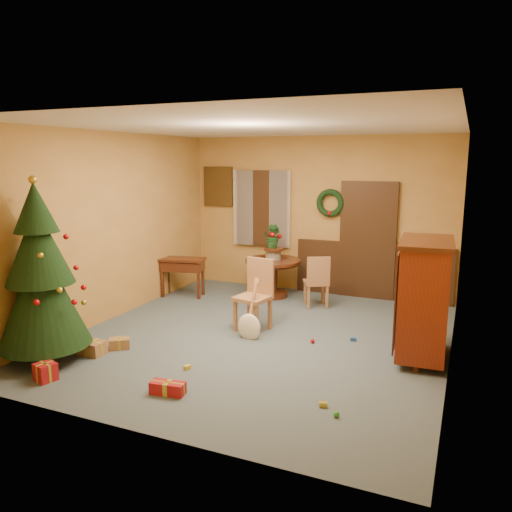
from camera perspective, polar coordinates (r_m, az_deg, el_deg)
The scene contains 21 objects.
room_envelope at distance 9.30m, azimuth 8.15°, elevation 2.45°, with size 5.50×5.50×5.50m.
dining_table at distance 9.08m, azimuth 1.97°, elevation -1.67°, with size 1.01×1.01×0.70m.
urn at distance 9.02m, azimuth 1.98°, elevation 0.25°, with size 0.28×0.28×0.20m, color slate.
centerpiece_plant at distance 8.97m, azimuth 1.99°, elevation 2.10°, with size 0.35×0.30×0.38m, color #1E4C23.
chair_near at distance 7.34m, azimuth -0.02°, elevation -4.11°, with size 0.53×0.53×1.05m.
chair_far at distance 8.48m, azimuth 6.99°, elevation -2.72°, with size 0.53×0.53×0.90m.
guitar at distance 6.98m, azimuth -0.80°, elevation -6.27°, with size 0.35×0.16×0.81m, color white, non-canonical shape.
plant_stand at distance 9.03m, azimuth 2.00°, elevation -1.23°, with size 0.35×0.35×0.91m.
stand_plant at distance 8.92m, azimuth 2.02°, elevation 2.33°, with size 0.24×0.20×0.44m, color #19471E.
christmas_tree at distance 6.62m, azimuth -23.40°, elevation -2.03°, with size 1.11×1.11×2.29m.
writing_desk at distance 9.20m, azimuth -8.38°, elevation -1.32°, with size 0.87×0.56×0.71m.
sideboard at distance 6.54m, azimuth 18.62°, elevation -4.34°, with size 0.69×1.21×1.51m.
gift_a at distance 6.87m, azimuth -18.24°, elevation -9.93°, with size 0.33×0.24×0.18m.
gift_b at distance 6.28m, azimuth -22.92°, elevation -12.11°, with size 0.25×0.25×0.21m.
gift_c at distance 6.97m, azimuth -15.33°, elevation -9.61°, with size 0.31×0.30×0.14m.
gift_d at distance 5.61m, azimuth -10.05°, elevation -14.62°, with size 0.39×0.20×0.13m.
toy_a at distance 7.13m, azimuth 11.04°, elevation -9.32°, with size 0.08×0.05×0.05m, color #235098.
toy_b at distance 5.16m, azimuth 9.17°, elevation -17.42°, with size 0.06×0.06×0.06m, color #2B9127.
toy_c at distance 6.18m, azimuth -7.85°, elevation -12.48°, with size 0.08×0.05×0.05m, color yellow.
toy_d at distance 6.97m, azimuth 6.48°, elevation -9.63°, with size 0.06×0.06×0.06m, color #B70C11.
toy_e at distance 5.33m, azimuth 7.68°, elevation -16.47°, with size 0.08×0.05×0.05m, color gold.
Camera 1 is at (2.61, -6.18, 2.47)m, focal length 35.00 mm.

